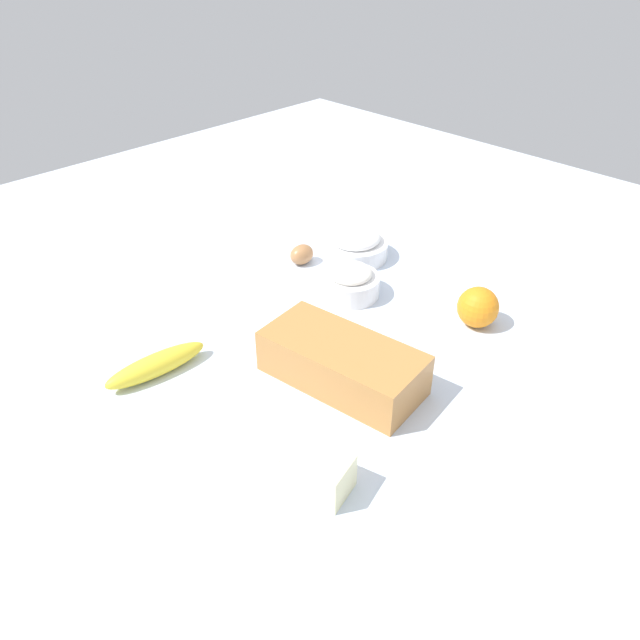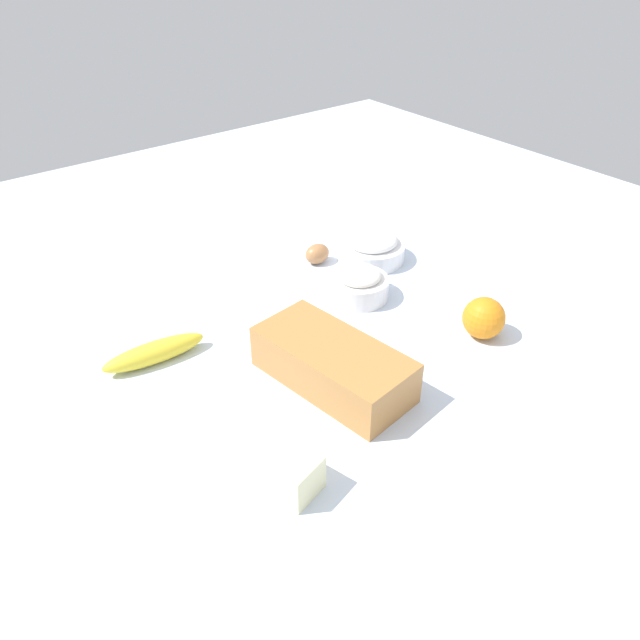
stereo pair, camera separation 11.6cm
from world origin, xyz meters
name	(u,v)px [view 1 (the left image)]	position (x,y,z in m)	size (l,w,h in m)	color
ground_plane	(320,341)	(0.00, 0.00, -0.01)	(2.40, 2.40, 0.02)	silver
loaf_pan	(342,362)	(0.12, -0.07, 0.04)	(0.29, 0.17, 0.08)	#B77A3D
flour_bowl	(350,282)	(-0.06, 0.15, 0.03)	(0.13, 0.13, 0.07)	white
sugar_bowl	(355,244)	(-0.17, 0.28, 0.03)	(0.15, 0.15, 0.07)	white
banana	(156,365)	(-0.13, -0.28, 0.02)	(0.19, 0.04, 0.04)	yellow
orange_fruit	(478,307)	(0.19, 0.25, 0.04)	(0.08, 0.08, 0.08)	orange
butter_block	(318,473)	(0.26, -0.26, 0.03)	(0.09, 0.06, 0.06)	#F4EDB2
egg_near_butter	(302,254)	(-0.23, 0.18, 0.02)	(0.05, 0.05, 0.06)	#AD7546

